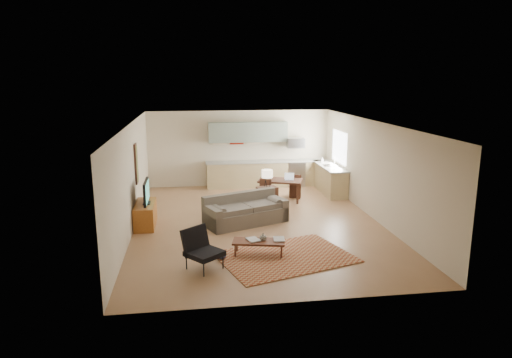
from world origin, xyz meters
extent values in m
plane|color=#906543|center=(0.00, 0.00, 0.00)|extent=(9.00, 9.00, 0.00)
plane|color=white|center=(0.00, 0.00, 2.70)|extent=(9.00, 9.00, 0.00)
plane|color=beige|center=(0.00, 4.50, 1.35)|extent=(6.50, 0.00, 6.50)
plane|color=beige|center=(0.00, -4.50, 1.35)|extent=(6.50, 0.00, 6.50)
plane|color=beige|center=(-3.25, 0.00, 1.35)|extent=(0.00, 9.00, 9.00)
plane|color=beige|center=(3.25, 0.00, 1.35)|extent=(0.00, 9.00, 9.00)
cube|color=#A5A8AD|center=(2.00, 4.18, 0.45)|extent=(0.62, 0.62, 0.90)
cube|color=#A5A8AD|center=(2.00, 4.20, 1.55)|extent=(0.62, 0.40, 0.35)
cube|color=gray|center=(0.30, 4.33, 1.95)|extent=(2.80, 0.34, 0.70)
cube|color=white|center=(3.23, 3.00, 1.55)|extent=(0.02, 1.40, 1.05)
cube|color=maroon|center=(0.25, -2.49, 0.01)|extent=(3.24, 2.68, 0.02)
imported|color=maroon|center=(-0.55, -2.28, 0.36)|extent=(0.44, 0.47, 0.03)
imported|color=navy|center=(0.02, -2.27, 0.36)|extent=(0.32, 0.39, 0.03)
imported|color=black|center=(-0.21, -2.26, 0.42)|extent=(0.16, 0.16, 0.16)
imported|color=beige|center=(2.83, 3.57, 1.02)|extent=(0.13, 0.13, 0.19)
camera|label=1|loc=(-1.73, -11.66, 3.87)|focal=32.00mm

